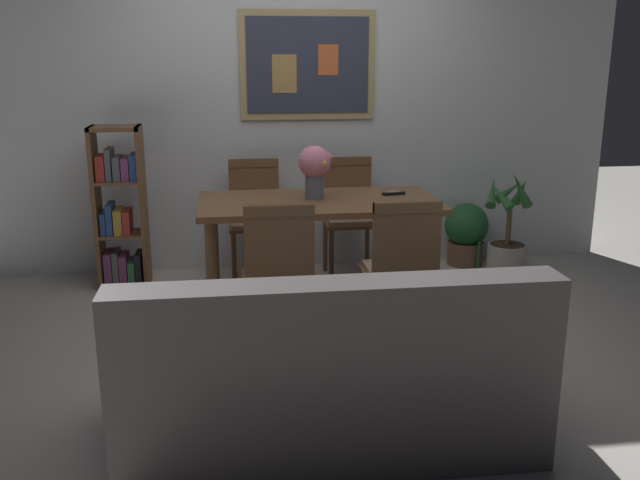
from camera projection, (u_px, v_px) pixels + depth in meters
The scene contains 13 objects.
ground_plane at pixel (319, 343), 4.18m from camera, with size 12.00×12.00×0.00m, color #B7B2A8.
wall_back_with_painting at pixel (291, 103), 5.43m from camera, with size 5.20×0.14×2.60m.
dining_table at pixel (319, 215), 4.57m from camera, with size 1.56×0.81×0.76m.
dining_chair_near_left at pixel (278, 266), 3.88m from camera, with size 0.40×0.41×0.91m.
dining_chair_near_right at pixel (401, 262), 3.96m from camera, with size 0.40×0.41×0.91m.
dining_chair_far_left at pixel (255, 210), 5.27m from camera, with size 0.40×0.41×0.91m.
dining_chair_far_right at pixel (349, 207), 5.36m from camera, with size 0.40×0.41×0.91m.
leather_couch at pixel (328, 378), 3.05m from camera, with size 1.80×0.84×0.84m.
bookshelf at pixel (120, 214), 5.09m from camera, with size 0.36×0.28×1.19m.
potted_ivy at pixel (466, 233), 5.68m from camera, with size 0.35×0.35×0.58m.
potted_palm at pixel (507, 241), 5.42m from camera, with size 0.38×0.39×0.84m.
flower_vase at pixel (315, 167), 4.53m from camera, with size 0.22×0.21×0.35m.
tv_remote at pixel (394, 193), 4.70m from camera, with size 0.16×0.07×0.02m.
Camera 1 is at (-0.51, -3.84, 1.70)m, focal length 39.04 mm.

